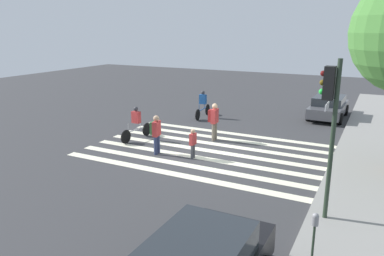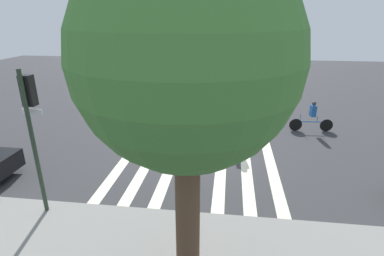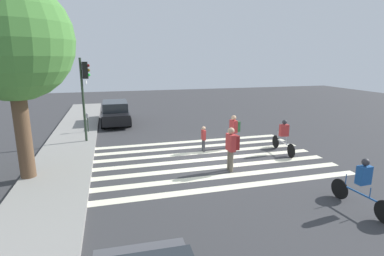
{
  "view_description": "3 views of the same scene",
  "coord_description": "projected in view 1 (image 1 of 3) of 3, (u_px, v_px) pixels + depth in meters",
  "views": [
    {
      "loc": [
        14.08,
        6.42,
        5.15
      ],
      "look_at": [
        1.01,
        -0.23,
        1.22
      ],
      "focal_mm": 35.0,
      "sensor_mm": 36.0,
      "label": 1
    },
    {
      "loc": [
        -1.2,
        12.51,
        5.72
      ],
      "look_at": [
        0.36,
        0.27,
        1.05
      ],
      "focal_mm": 28.0,
      "sensor_mm": 36.0,
      "label": 2
    },
    {
      "loc": [
        -12.03,
        4.14,
        4.42
      ],
      "look_at": [
        0.98,
        0.55,
        1.25
      ],
      "focal_mm": 28.0,
      "sensor_mm": 36.0,
      "label": 3
    }
  ],
  "objects": [
    {
      "name": "pedestrian_adult_yellow_jacket",
      "position": [
        156.0,
        131.0,
        15.6
      ],
      "size": [
        0.49,
        0.42,
        1.67
      ],
      "rotation": [
        0.0,
        0.0,
        0.14
      ],
      "color": "navy",
      "rests_on": "ground_plane"
    },
    {
      "name": "cyclist_near_curb",
      "position": [
        203.0,
        103.0,
        22.04
      ],
      "size": [
        2.23,
        0.42,
        1.61
      ],
      "rotation": [
        0.0,
        0.0,
        0.07
      ],
      "color": "black",
      "rests_on": "ground_plane"
    },
    {
      "name": "pedestrian_adult_tall_backpack",
      "position": [
        214.0,
        119.0,
        17.5
      ],
      "size": [
        0.51,
        0.43,
        1.78
      ],
      "rotation": [
        0.0,
        0.0,
        0.06
      ],
      "color": "#6B6051",
      "rests_on": "ground_plane"
    },
    {
      "name": "cyclist_far_lane",
      "position": [
        136.0,
        122.0,
        17.65
      ],
      "size": [
        2.19,
        0.42,
        1.6
      ],
      "rotation": [
        0.0,
        0.0,
        -0.08
      ],
      "color": "black",
      "rests_on": "ground_plane"
    },
    {
      "name": "pedestrian_child_with_backpack",
      "position": [
        193.0,
        142.0,
        15.09
      ],
      "size": [
        0.35,
        0.18,
        1.24
      ],
      "rotation": [
        0.0,
        0.0,
        3.08
      ],
      "color": "#4C4C51",
      "rests_on": "ground_plane"
    },
    {
      "name": "crosswalk_stripes",
      "position": [
        207.0,
        150.0,
        16.27
      ],
      "size": [
        6.45,
        10.0,
        0.01
      ],
      "color": "#F2EDCC",
      "rests_on": "ground_plane"
    },
    {
      "name": "traffic_light",
      "position": [
        330.0,
        111.0,
        9.53
      ],
      "size": [
        0.6,
        0.5,
        4.44
      ],
      "color": "#283828",
      "rests_on": "ground_plane"
    },
    {
      "name": "ground_plane",
      "position": [
        207.0,
        150.0,
        16.27
      ],
      "size": [
        60.0,
        60.0,
        0.0
      ],
      "primitive_type": "plane",
      "color": "#38383A"
    },
    {
      "name": "car_parked_dark_suv",
      "position": [
        328.0,
        107.0,
        21.98
      ],
      "size": [
        4.2,
        2.0,
        1.3
      ],
      "rotation": [
        0.0,
        0.0,
        -0.03
      ],
      "color": "#4C4C51",
      "rests_on": "ground_plane"
    },
    {
      "name": "parking_meter",
      "position": [
        315.0,
        226.0,
        8.2
      ],
      "size": [
        0.15,
        0.15,
        1.26
      ],
      "color": "#283828",
      "rests_on": "ground_plane"
    },
    {
      "name": "sidewalk_curb",
      "position": [
        364.0,
        173.0,
        13.51
      ],
      "size": [
        36.0,
        2.5,
        0.14
      ],
      "color": "gray",
      "rests_on": "ground_plane"
    }
  ]
}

